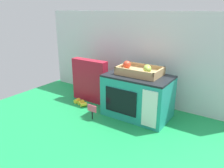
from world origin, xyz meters
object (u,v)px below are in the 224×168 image
toy_microwave (138,96)px  loose_toy_banana (80,103)px  food_groups_crate (140,71)px  price_sign (92,110)px  cookie_set_box (90,81)px

toy_microwave → loose_toy_banana: bearing=-169.1°
food_groups_crate → price_sign: 0.40m
toy_microwave → cookie_set_box: bearing=177.1°
toy_microwave → loose_toy_banana: 0.46m
toy_microwave → food_groups_crate: 0.17m
cookie_set_box → price_sign: 0.33m
cookie_set_box → loose_toy_banana: size_ratio=2.56×
food_groups_crate → cookie_set_box: 0.44m
price_sign → food_groups_crate: bearing=48.9°
cookie_set_box → loose_toy_banana: (-0.01, -0.11, -0.15)m
toy_microwave → price_sign: 0.31m
toy_microwave → cookie_set_box: cookie_set_box is taller
toy_microwave → price_sign: bearing=-135.0°
toy_microwave → loose_toy_banana: (-0.43, -0.08, -0.12)m
price_sign → loose_toy_banana: (-0.22, 0.13, -0.05)m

